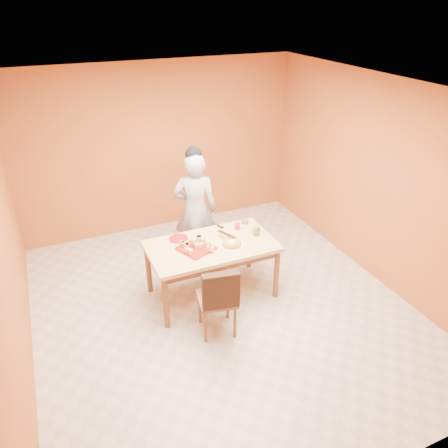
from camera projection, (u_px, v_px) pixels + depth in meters
name	position (u px, v px, depth m)	size (l,w,h in m)	color
floor	(222.00, 308.00, 5.57)	(5.00, 5.00, 0.00)	beige
ceiling	(221.00, 91.00, 4.30)	(5.00, 5.00, 0.00)	silver
wall_back	(159.00, 149.00, 6.95)	(4.50, 4.50, 0.00)	#BF5E2C
wall_left	(4.00, 256.00, 4.14)	(5.00, 5.00, 0.00)	#BF5E2C
wall_right	(378.00, 182.00, 5.73)	(5.00, 5.00, 0.00)	#BF5E2C
dining_table	(212.00, 251.00, 5.52)	(1.60, 0.90, 0.76)	#E5BE77
dining_chair	(218.00, 298.00, 4.97)	(0.51, 0.57, 0.94)	brown
pastry_pile	(196.00, 244.00, 5.34)	(0.34, 0.34, 0.11)	#E9B463
person	(195.00, 210.00, 6.13)	(0.62, 0.41, 1.70)	#99989B
pastry_platter	(196.00, 248.00, 5.37)	(0.38, 0.38, 0.02)	maroon
red_dinner_plate	(178.00, 238.00, 5.60)	(0.24, 0.24, 0.01)	maroon
white_cake_plate	(232.00, 246.00, 5.44)	(0.31, 0.31, 0.01)	white
sponge_cake	(232.00, 243.00, 5.42)	(0.24, 0.24, 0.05)	#EC963D
cake_server	(226.00, 234.00, 5.56)	(0.06, 0.30, 0.01)	silver
egg_ornament	(256.00, 230.00, 5.66)	(0.11, 0.09, 0.14)	olive
magenta_glass	(237.00, 226.00, 5.81)	(0.07, 0.07, 0.09)	#BA1B4E
checker_tin	(245.00, 222.00, 5.98)	(0.10, 0.10, 0.03)	#391D0F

